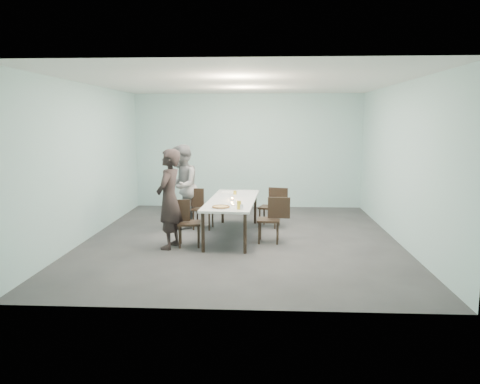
{
  "coord_description": "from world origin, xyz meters",
  "views": [
    {
      "loc": [
        0.45,
        -8.92,
        2.28
      ],
      "look_at": [
        0.0,
        -0.48,
        1.0
      ],
      "focal_mm": 35.0,
      "sensor_mm": 36.0,
      "label": 1
    }
  ],
  "objects_px": {
    "table": "(232,202)",
    "chair_far_right": "(273,204)",
    "diner_far": "(182,187)",
    "beer_glass": "(239,205)",
    "water_tumbler": "(241,207)",
    "pizza": "(221,207)",
    "chair_far_left": "(199,205)",
    "diner_near": "(169,199)",
    "amber_tumbler": "(235,193)",
    "chair_near_right": "(273,216)",
    "side_plate": "(236,205)",
    "chair_near_left": "(185,219)",
    "tealight": "(232,199)"
  },
  "relations": [
    {
      "from": "diner_far",
      "to": "tealight",
      "type": "distance_m",
      "value": 1.44
    },
    {
      "from": "diner_near",
      "to": "pizza",
      "type": "height_order",
      "value": "diner_near"
    },
    {
      "from": "beer_glass",
      "to": "chair_near_left",
      "type": "bearing_deg",
      "value": 165.42
    },
    {
      "from": "chair_near_right",
      "to": "side_plate",
      "type": "distance_m",
      "value": 0.77
    },
    {
      "from": "chair_near_left",
      "to": "side_plate",
      "type": "relative_size",
      "value": 4.83
    },
    {
      "from": "diner_far",
      "to": "beer_glass",
      "type": "relative_size",
      "value": 11.97
    },
    {
      "from": "chair_near_right",
      "to": "tealight",
      "type": "xyz_separation_m",
      "value": [
        -0.79,
        0.3,
        0.27
      ]
    },
    {
      "from": "diner_far",
      "to": "amber_tumbler",
      "type": "xyz_separation_m",
      "value": [
        1.15,
        -0.09,
        -0.11
      ]
    },
    {
      "from": "water_tumbler",
      "to": "chair_near_left",
      "type": "bearing_deg",
      "value": 166.12
    },
    {
      "from": "pizza",
      "to": "side_plate",
      "type": "xyz_separation_m",
      "value": [
        0.25,
        0.3,
        -0.01
      ]
    },
    {
      "from": "diner_near",
      "to": "chair_far_left",
      "type": "bearing_deg",
      "value": 179.15
    },
    {
      "from": "table",
      "to": "chair_far_right",
      "type": "bearing_deg",
      "value": 46.02
    },
    {
      "from": "diner_near",
      "to": "side_plate",
      "type": "relative_size",
      "value": 10.0
    },
    {
      "from": "diner_far",
      "to": "beer_glass",
      "type": "height_order",
      "value": "diner_far"
    },
    {
      "from": "diner_near",
      "to": "tealight",
      "type": "height_order",
      "value": "diner_near"
    },
    {
      "from": "pizza",
      "to": "chair_far_left",
      "type": "bearing_deg",
      "value": 111.04
    },
    {
      "from": "table",
      "to": "tealight",
      "type": "relative_size",
      "value": 47.2
    },
    {
      "from": "amber_tumbler",
      "to": "chair_near_left",
      "type": "bearing_deg",
      "value": -120.49
    },
    {
      "from": "chair_near_left",
      "to": "chair_far_left",
      "type": "bearing_deg",
      "value": 80.32
    },
    {
      "from": "diner_far",
      "to": "side_plate",
      "type": "bearing_deg",
      "value": 40.69
    },
    {
      "from": "tealight",
      "to": "chair_far_right",
      "type": "bearing_deg",
      "value": 50.94
    },
    {
      "from": "diner_near",
      "to": "pizza",
      "type": "xyz_separation_m",
      "value": [
        0.93,
        -0.03,
        -0.13
      ]
    },
    {
      "from": "pizza",
      "to": "amber_tumbler",
      "type": "xyz_separation_m",
      "value": [
        0.15,
        1.58,
        0.02
      ]
    },
    {
      "from": "chair_near_left",
      "to": "water_tumbler",
      "type": "height_order",
      "value": "chair_near_left"
    },
    {
      "from": "chair_near_left",
      "to": "water_tumbler",
      "type": "relative_size",
      "value": 9.67
    },
    {
      "from": "amber_tumbler",
      "to": "chair_far_left",
      "type": "bearing_deg",
      "value": 178.69
    },
    {
      "from": "chair_near_left",
      "to": "water_tumbler",
      "type": "xyz_separation_m",
      "value": [
        1.04,
        -0.26,
        0.29
      ]
    },
    {
      "from": "beer_glass",
      "to": "amber_tumbler",
      "type": "xyz_separation_m",
      "value": [
        -0.18,
        1.68,
        -0.03
      ]
    },
    {
      "from": "beer_glass",
      "to": "tealight",
      "type": "height_order",
      "value": "beer_glass"
    },
    {
      "from": "chair_far_left",
      "to": "beer_glass",
      "type": "relative_size",
      "value": 5.8
    },
    {
      "from": "chair_far_right",
      "to": "water_tumbler",
      "type": "xyz_separation_m",
      "value": [
        -0.6,
        -1.92,
        0.29
      ]
    },
    {
      "from": "pizza",
      "to": "chair_near_left",
      "type": "bearing_deg",
      "value": 166.87
    },
    {
      "from": "chair_near_right",
      "to": "diner_far",
      "type": "relative_size",
      "value": 0.48
    },
    {
      "from": "table",
      "to": "beer_glass",
      "type": "relative_size",
      "value": 17.62
    },
    {
      "from": "chair_near_right",
      "to": "beer_glass",
      "type": "distance_m",
      "value": 0.93
    },
    {
      "from": "water_tumbler",
      "to": "tealight",
      "type": "xyz_separation_m",
      "value": [
        -0.21,
        0.91,
        -0.02
      ]
    },
    {
      "from": "diner_far",
      "to": "table",
      "type": "bearing_deg",
      "value": 56.46
    },
    {
      "from": "chair_far_left",
      "to": "water_tumbler",
      "type": "distance_m",
      "value": 1.98
    },
    {
      "from": "diner_near",
      "to": "water_tumbler",
      "type": "bearing_deg",
      "value": 95.2
    },
    {
      "from": "diner_near",
      "to": "tealight",
      "type": "distance_m",
      "value": 1.34
    },
    {
      "from": "chair_near_right",
      "to": "beer_glass",
      "type": "bearing_deg",
      "value": 48.96
    },
    {
      "from": "chair_far_right",
      "to": "water_tumbler",
      "type": "height_order",
      "value": "chair_far_right"
    },
    {
      "from": "amber_tumbler",
      "to": "side_plate",
      "type": "bearing_deg",
      "value": -85.68
    },
    {
      "from": "chair_near_left",
      "to": "chair_far_right",
      "type": "height_order",
      "value": "same"
    },
    {
      "from": "chair_far_right",
      "to": "beer_glass",
      "type": "xyz_separation_m",
      "value": [
        -0.63,
        -1.92,
        0.32
      ]
    },
    {
      "from": "chair_near_right",
      "to": "tealight",
      "type": "relative_size",
      "value": 15.54
    },
    {
      "from": "chair_far_right",
      "to": "side_plate",
      "type": "bearing_deg",
      "value": 80.71
    },
    {
      "from": "side_plate",
      "to": "tealight",
      "type": "bearing_deg",
      "value": 101.19
    },
    {
      "from": "chair_near_right",
      "to": "chair_far_right",
      "type": "height_order",
      "value": "same"
    },
    {
      "from": "chair_near_right",
      "to": "beer_glass",
      "type": "relative_size",
      "value": 5.8
    }
  ]
}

